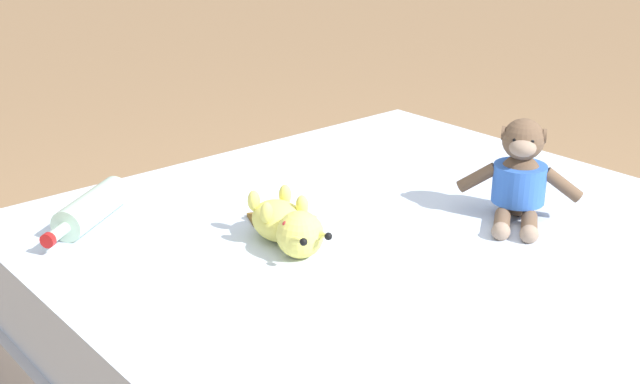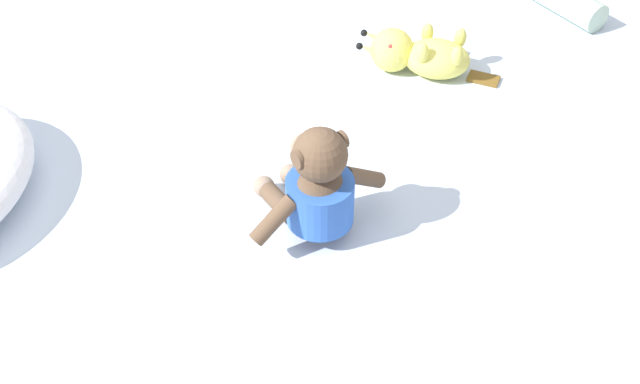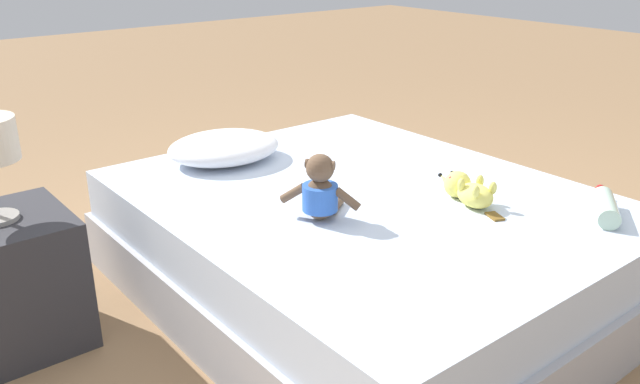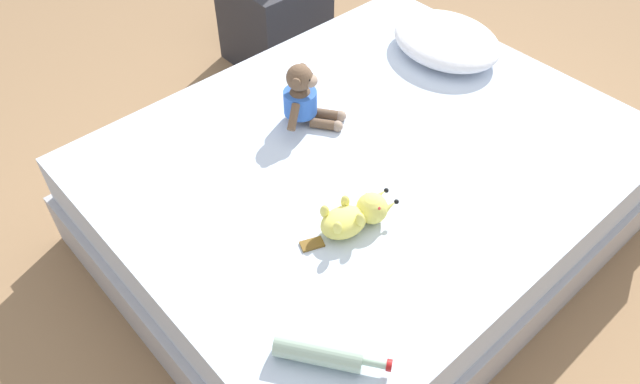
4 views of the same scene
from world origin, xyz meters
name	(u,v)px [view 3 (image 3 of 4)]	position (x,y,z in m)	size (l,w,h in m)	color
ground_plane	(362,292)	(0.00, 0.00, 0.00)	(16.00, 16.00, 0.00)	#93704C
bed	(364,245)	(0.00, 0.00, 0.21)	(1.51, 1.87, 0.42)	#B2B2B7
pillow	(224,147)	(-0.21, 0.66, 0.48)	(0.53, 0.46, 0.12)	white
plush_monkey	(321,192)	(-0.27, -0.07, 0.52)	(0.25, 0.25, 0.24)	brown
plush_yellow_creature	(468,190)	(0.23, -0.30, 0.47)	(0.15, 0.33, 0.10)	#EAE066
glass_bottle	(605,207)	(0.50, -0.68, 0.46)	(0.28, 0.22, 0.07)	#B2D1B7
nightstand	(9,283)	(-1.17, 0.50, 0.23)	(0.43, 0.43, 0.47)	#2D2D33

